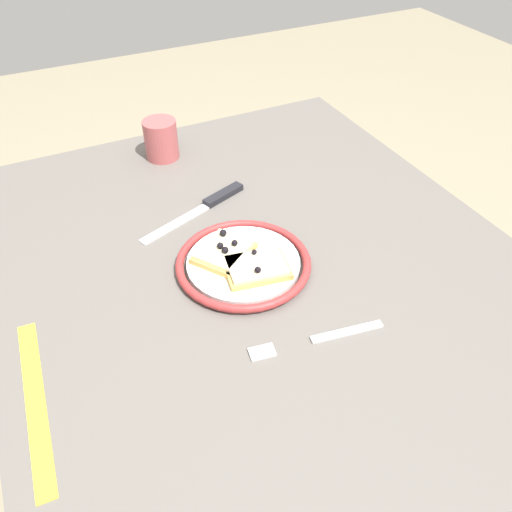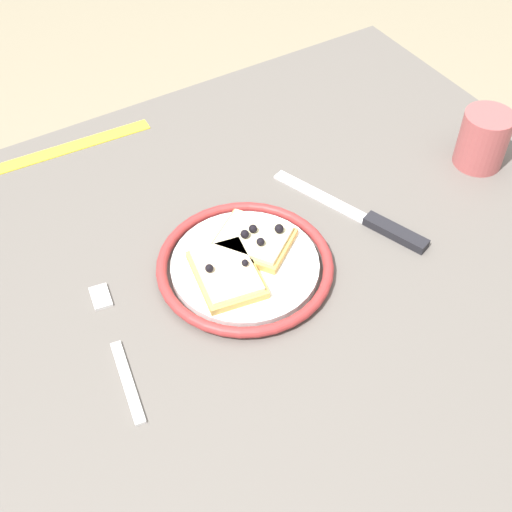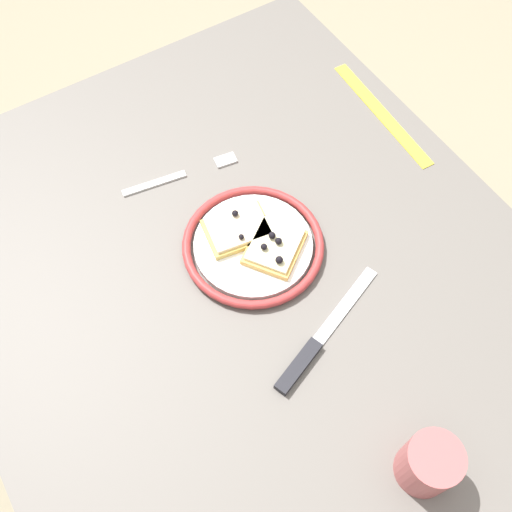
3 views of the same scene
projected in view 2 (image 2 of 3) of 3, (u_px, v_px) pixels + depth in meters
name	position (u px, v px, depth m)	size (l,w,h in m)	color
ground_plane	(263.00, 509.00, 1.36)	(6.00, 6.00, 0.00)	gray
dining_table	(266.00, 326.00, 0.90)	(0.99, 0.85, 0.72)	#5B5651
plate	(245.00, 265.00, 0.84)	(0.22, 0.22, 0.02)	white
pizza_slice_near	(254.00, 239.00, 0.85)	(0.12, 0.12, 0.03)	tan
pizza_slice_far	(227.00, 273.00, 0.81)	(0.09, 0.11, 0.03)	tan
knife	(374.00, 222.00, 0.90)	(0.10, 0.23, 0.01)	silver
fork	(117.00, 348.00, 0.76)	(0.05, 0.20, 0.00)	silver
cup	(483.00, 139.00, 0.96)	(0.07, 0.07, 0.08)	#A54C4C
measuring_tape	(61.00, 150.00, 1.00)	(0.28, 0.02, 0.00)	yellow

